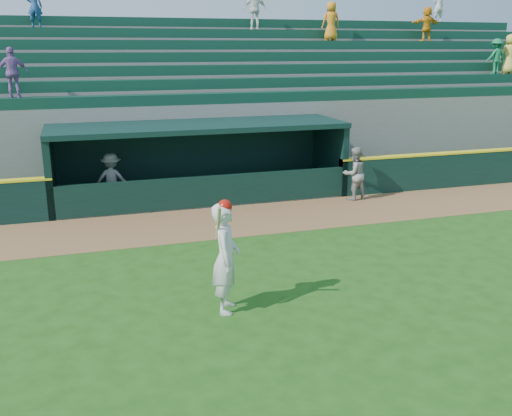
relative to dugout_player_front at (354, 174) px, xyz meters
name	(u,v)px	position (x,y,z in m)	size (l,w,h in m)	color
ground	(279,288)	(-4.73, -6.01, -0.86)	(120.00, 120.00, 0.00)	#1D4912
warning_track	(221,222)	(-4.73, -1.11, -0.86)	(40.00, 3.00, 0.01)	brown
dugout_player_front	(354,174)	(0.00, 0.00, 0.00)	(0.84, 0.65, 1.73)	gray
dugout_player_inside	(112,179)	(-7.54, 1.69, -0.04)	(1.06, 0.61, 1.65)	#999994
dugout	(198,156)	(-4.73, 1.99, 0.49)	(9.40, 2.80, 2.46)	slate
stands	(174,110)	(-4.71, 6.56, 1.53)	(34.50, 6.25, 7.42)	slate
batter_at_plate	(226,257)	(-6.02, -6.65, 0.21)	(0.71, 0.93, 2.19)	silver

